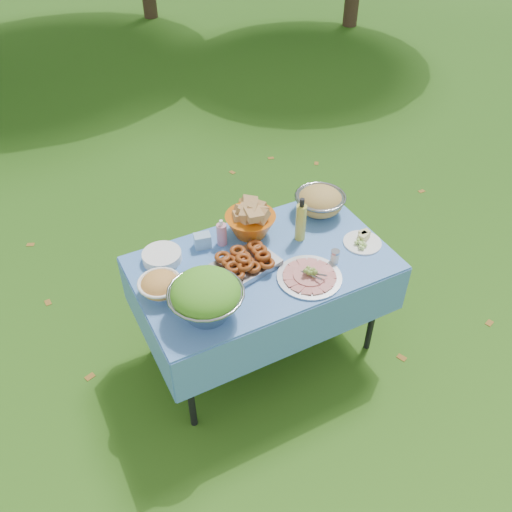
{
  "coord_description": "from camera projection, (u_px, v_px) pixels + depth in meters",
  "views": [
    {
      "loc": [
        -1.11,
        -2.04,
        2.83
      ],
      "look_at": [
        -0.04,
        0.0,
        0.82
      ],
      "focal_mm": 38.0,
      "sensor_mm": 36.0,
      "label": 1
    }
  ],
  "objects": [
    {
      "name": "ground",
      "position": [
        262.0,
        347.0,
        3.61
      ],
      "size": [
        80.0,
        80.0,
        0.0
      ],
      "primitive_type": "plane",
      "color": "#13390A",
      "rests_on": "ground"
    },
    {
      "name": "picnic_table",
      "position": [
        262.0,
        308.0,
        3.36
      ],
      "size": [
        1.46,
        0.86,
        0.76
      ],
      "primitive_type": "cube",
      "color": "#84BDFE",
      "rests_on": "ground"
    },
    {
      "name": "salad_bowl",
      "position": [
        206.0,
        297.0,
        2.72
      ],
      "size": [
        0.43,
        0.43,
        0.26
      ],
      "primitive_type": null,
      "rotation": [
        0.0,
        0.0,
        -0.1
      ],
      "color": "gray",
      "rests_on": "picnic_table"
    },
    {
      "name": "pasta_bowl_white",
      "position": [
        160.0,
        285.0,
        2.87
      ],
      "size": [
        0.25,
        0.25,
        0.13
      ],
      "primitive_type": null,
      "rotation": [
        0.0,
        0.0,
        -0.08
      ],
      "color": "white",
      "rests_on": "picnic_table"
    },
    {
      "name": "plate_stack",
      "position": [
        162.0,
        256.0,
        3.1
      ],
      "size": [
        0.23,
        0.23,
        0.06
      ],
      "primitive_type": "cylinder",
      "rotation": [
        0.0,
        0.0,
        -0.04
      ],
      "color": "white",
      "rests_on": "picnic_table"
    },
    {
      "name": "wipes_box",
      "position": [
        202.0,
        241.0,
        3.18
      ],
      "size": [
        0.11,
        0.09,
        0.09
      ],
      "primitive_type": "cube",
      "rotation": [
        0.0,
        0.0,
        -0.21
      ],
      "color": "#8BB7D8",
      "rests_on": "picnic_table"
    },
    {
      "name": "sanitizer_bottle",
      "position": [
        222.0,
        232.0,
        3.17
      ],
      "size": [
        0.07,
        0.07,
        0.17
      ],
      "primitive_type": "cylinder",
      "rotation": [
        0.0,
        0.0,
        0.16
      ],
      "color": "#CF8096",
      "rests_on": "picnic_table"
    },
    {
      "name": "bread_bowl",
      "position": [
        250.0,
        220.0,
        3.24
      ],
      "size": [
        0.4,
        0.4,
        0.2
      ],
      "primitive_type": null,
      "rotation": [
        0.0,
        0.0,
        -0.39
      ],
      "color": "#C7580B",
      "rests_on": "picnic_table"
    },
    {
      "name": "pasta_bowl_steel",
      "position": [
        320.0,
        201.0,
        3.42
      ],
      "size": [
        0.34,
        0.34,
        0.17
      ],
      "primitive_type": null,
      "rotation": [
        0.0,
        0.0,
        -0.06
      ],
      "color": "gray",
      "rests_on": "picnic_table"
    },
    {
      "name": "fried_tray",
      "position": [
        246.0,
        262.0,
        3.04
      ],
      "size": [
        0.39,
        0.32,
        0.08
      ],
      "primitive_type": "cube",
      "rotation": [
        0.0,
        0.0,
        0.22
      ],
      "color": "#A3A3A7",
      "rests_on": "picnic_table"
    },
    {
      "name": "charcuterie_platter",
      "position": [
        310.0,
        273.0,
        2.98
      ],
      "size": [
        0.48,
        0.48,
        0.08
      ],
      "primitive_type": "cylinder",
      "rotation": [
        0.0,
        0.0,
        0.43
      ],
      "color": "#B6BBBF",
      "rests_on": "picnic_table"
    },
    {
      "name": "oil_bottle",
      "position": [
        301.0,
        219.0,
        3.17
      ],
      "size": [
        0.07,
        0.07,
        0.29
      ],
      "primitive_type": "cylinder",
      "rotation": [
        0.0,
        0.0,
        0.06
      ],
      "color": "gold",
      "rests_on": "picnic_table"
    },
    {
      "name": "cheese_plate",
      "position": [
        363.0,
        239.0,
        3.21
      ],
      "size": [
        0.3,
        0.3,
        0.06
      ],
      "primitive_type": "cylinder",
      "rotation": [
        0.0,
        0.0,
        -0.43
      ],
      "color": "white",
      "rests_on": "picnic_table"
    },
    {
      "name": "shaker",
      "position": [
        335.0,
        256.0,
        3.08
      ],
      "size": [
        0.07,
        0.07,
        0.08
      ],
      "primitive_type": "cylinder",
      "rotation": [
        0.0,
        0.0,
        -0.39
      ],
      "color": "silver",
      "rests_on": "picnic_table"
    }
  ]
}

